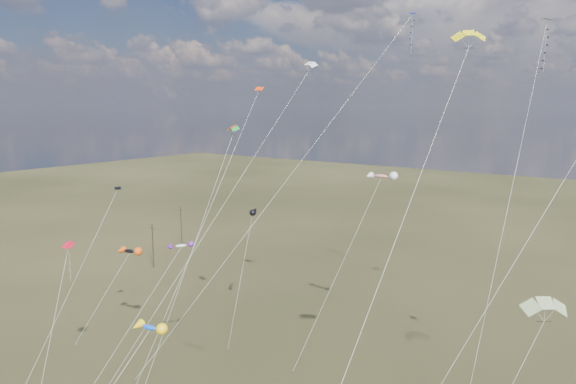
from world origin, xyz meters
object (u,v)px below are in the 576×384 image
Objects in this scene: utility_pole_far at (181,225)px; diamond_black_high at (540,67)px; novelty_black_orange at (129,251)px; utility_pole_near at (153,246)px; parafoil_yellow at (468,36)px.

diamond_black_high reaches higher than utility_pole_far.
diamond_black_high reaches higher than novelty_black_orange.
utility_pole_far is 43.29m from novelty_black_orange.
utility_pole_near is 68.33m from parafoil_yellow.
utility_pole_near is 27.81m from novelty_black_orange.
utility_pole_far is 80.00m from parafoil_yellow.
diamond_black_high is (67.91, -11.63, 28.26)m from utility_pole_far.
novelty_black_orange is (27.07, -33.13, 6.66)m from utility_pole_far.
utility_pole_far is 0.21× the size of diamond_black_high.
utility_pole_near is at bearing -177.73° from diamond_black_high.
novelty_black_orange reaches higher than utility_pole_far.
parafoil_yellow is 45.68m from novelty_black_orange.
novelty_black_orange reaches higher than utility_pole_near.
novelty_black_orange is at bearing -45.09° from utility_pole_near.
diamond_black_high is (59.91, 2.37, 28.26)m from utility_pole_near.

